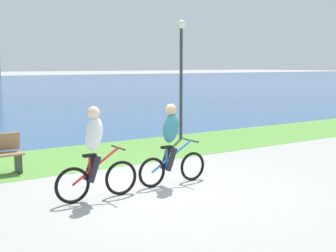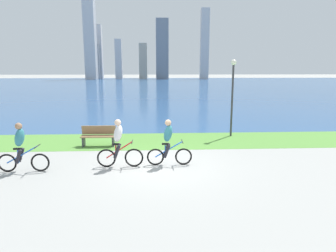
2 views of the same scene
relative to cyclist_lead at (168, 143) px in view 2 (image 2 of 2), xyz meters
The scene contains 9 objects.
ground_plane 0.92m from the cyclist_lead, 168.68° to the right, with size 300.00×300.00×0.00m, color #9E9E99.
grass_strip_bayside 3.73m from the cyclist_lead, 96.23° to the left, with size 120.00×3.28×0.01m, color #59933D.
bay_water_surface 50.06m from the cyclist_lead, 90.45° to the left, with size 300.00×89.57×0.00m, color #2D568C.
cyclist_lead is the anchor object (origin of this frame).
cyclist_trailing 1.73m from the cyclist_lead, behind, with size 1.61×0.52×1.69m.
cyclist_distant_rear 4.92m from the cyclist_lead, behind, with size 1.70×0.52×1.66m.
bench_near_path 4.10m from the cyclist_lead, 136.42° to the left, with size 1.50×0.47×0.90m.
lamppost_tall 5.89m from the cyclist_lead, 52.70° to the left, with size 0.28×0.28×3.82m.
city_skyline_far_shore 86.27m from the cyclist_lead, 96.14° to the left, with size 37.52×9.62×23.88m.
Camera 2 is at (-0.13, -10.08, 3.41)m, focal length 31.80 mm.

